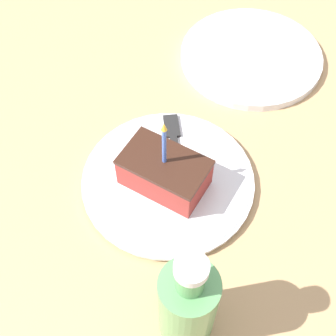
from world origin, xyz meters
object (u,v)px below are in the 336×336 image
(cake_slice, at_px, (164,172))
(bottle, at_px, (188,304))
(side_plate, at_px, (251,56))
(fork, at_px, (175,151))
(plate, at_px, (168,180))

(cake_slice, relative_size, bottle, 0.73)
(cake_slice, height_order, side_plate, cake_slice)
(bottle, height_order, side_plate, bottle)
(cake_slice, bearing_deg, fork, 13.64)
(side_plate, bearing_deg, bottle, -164.69)
(fork, relative_size, side_plate, 0.58)
(plate, xyz_separation_m, bottle, (-0.17, -0.13, 0.07))
(cake_slice, bearing_deg, bottle, -141.71)
(plate, bearing_deg, cake_slice, 175.03)
(fork, xyz_separation_m, bottle, (-0.22, -0.14, 0.06))
(fork, height_order, side_plate, fork)
(side_plate, bearing_deg, plate, -178.87)
(side_plate, bearing_deg, cake_slice, -179.05)
(cake_slice, distance_m, side_plate, 0.32)
(cake_slice, bearing_deg, side_plate, 0.95)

